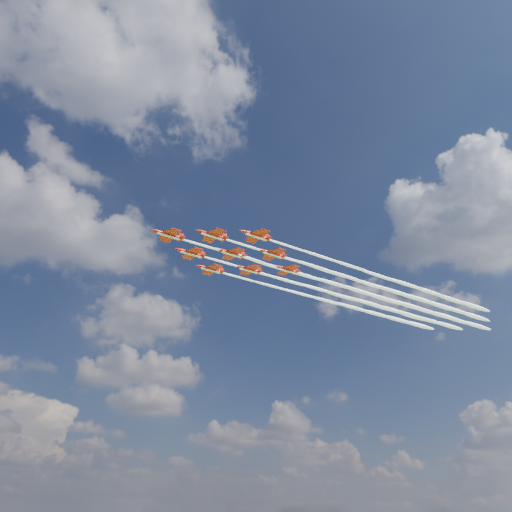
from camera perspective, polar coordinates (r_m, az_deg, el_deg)
The scene contains 9 objects.
jet_lead at distance 179.41m, azimuth 6.59°, elevation -2.47°, with size 117.49×28.84×2.69m.
jet_row2_port at distance 181.57m, azimuth 10.72°, elevation -2.47°, with size 117.49×28.84×2.69m.
jet_row2_starb at distance 191.03m, azimuth 7.82°, elevation -3.97°, with size 117.49×28.84×2.69m.
jet_row3_port at distance 184.66m, azimuth 14.75°, elevation -2.45°, with size 117.49×28.84×2.69m.
jet_row3_centre at distance 193.44m, azimuth 11.70°, elevation -3.94°, with size 117.49×28.84×2.69m.
jet_row3_starb at distance 202.85m, azimuth 8.91°, elevation -5.29°, with size 117.49×28.84×2.69m.
jet_row4_port at distance 196.71m, azimuth 15.46°, elevation -3.91°, with size 117.49×28.84×2.69m.
jet_row4_starb at distance 205.48m, azimuth 12.56°, elevation -5.25°, with size 117.49×28.84×2.69m.
jet_tail at distance 208.91m, azimuth 16.10°, elevation -5.19°, with size 117.49×28.84×2.69m.
Camera 1 is at (-45.99, -134.70, 4.00)m, focal length 35.00 mm.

